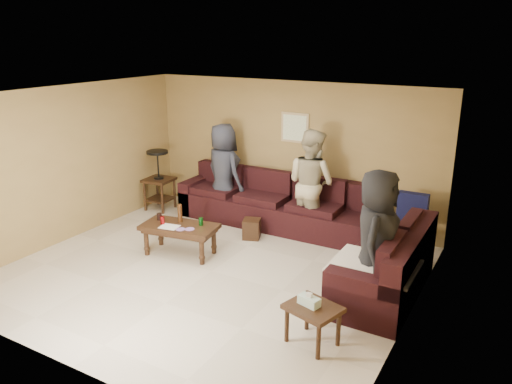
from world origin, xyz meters
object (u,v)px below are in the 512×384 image
(end_table_left, at_px, (159,179))
(person_middle, at_px, (311,183))
(person_right, at_px, (376,239))
(person_left, at_px, (224,171))
(coffee_table, at_px, (180,229))
(waste_bin, at_px, (252,229))
(sectional_sofa, at_px, (307,227))
(side_table_right, at_px, (312,311))

(end_table_left, xyz_separation_m, person_middle, (3.05, 0.24, 0.30))
(end_table_left, bearing_deg, person_middle, 4.55)
(end_table_left, relative_size, person_right, 0.66)
(person_left, bearing_deg, person_middle, -159.72)
(coffee_table, xyz_separation_m, person_middle, (1.41, 1.71, 0.50))
(waste_bin, distance_m, person_right, 2.70)
(sectional_sofa, xyz_separation_m, person_middle, (-0.16, 0.45, 0.58))
(waste_bin, relative_size, person_left, 0.19)
(coffee_table, relative_size, person_middle, 0.68)
(waste_bin, bearing_deg, end_table_left, 170.49)
(coffee_table, xyz_separation_m, person_right, (3.02, 0.02, 0.47))
(coffee_table, bearing_deg, side_table_right, -22.98)
(side_table_right, height_order, person_left, person_left)
(side_table_right, xyz_separation_m, person_right, (0.32, 1.16, 0.48))
(side_table_right, distance_m, person_right, 1.30)
(coffee_table, distance_m, side_table_right, 2.94)
(person_left, distance_m, person_middle, 1.73)
(person_left, relative_size, person_right, 1.00)
(waste_bin, xyz_separation_m, person_middle, (0.77, 0.62, 0.74))
(sectional_sofa, xyz_separation_m, coffee_table, (-1.57, -1.26, 0.08))
(end_table_left, bearing_deg, waste_bin, -9.51)
(waste_bin, height_order, person_middle, person_middle)
(sectional_sofa, relative_size, end_table_left, 4.02)
(person_middle, bearing_deg, side_table_right, 132.78)
(coffee_table, height_order, waste_bin, coffee_table)
(coffee_table, relative_size, person_left, 0.70)
(coffee_table, distance_m, person_right, 3.06)
(waste_bin, relative_size, person_middle, 0.18)
(end_table_left, relative_size, side_table_right, 1.75)
(side_table_right, bearing_deg, person_left, 136.45)
(sectional_sofa, relative_size, person_middle, 2.56)
(person_left, relative_size, person_middle, 0.96)
(sectional_sofa, bearing_deg, waste_bin, -169.19)
(waste_bin, distance_m, person_left, 1.35)
(side_table_right, distance_m, person_left, 4.19)
(sectional_sofa, relative_size, coffee_table, 3.78)
(side_table_right, relative_size, waste_bin, 2.00)
(sectional_sofa, height_order, person_left, person_left)
(sectional_sofa, height_order, side_table_right, sectional_sofa)
(person_left, bearing_deg, waste_bin, 167.04)
(waste_bin, relative_size, person_right, 0.19)
(person_middle, bearing_deg, coffee_table, 68.90)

